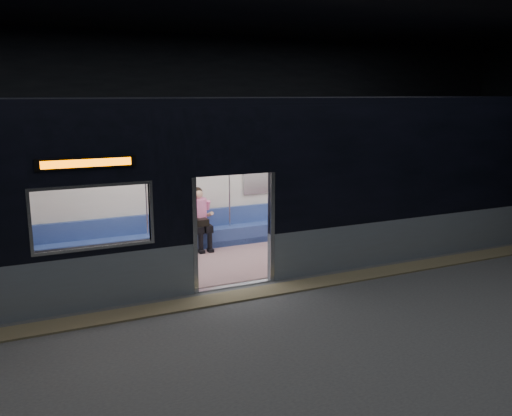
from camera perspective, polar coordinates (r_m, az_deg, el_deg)
station_floor at (r=9.04m, az=0.31°, el=-10.36°), size 24.00×14.00×0.01m
station_envelope at (r=8.36m, az=0.34°, el=13.58°), size 24.00×14.00×5.00m
tactile_strip at (r=9.50m, az=-1.11°, el=-9.10°), size 22.80×0.50×0.03m
metro_car at (r=10.83m, az=-5.38°, el=3.52°), size 18.00×3.04×3.35m
passenger at (r=12.02m, az=-5.98°, el=-0.73°), size 0.40×0.69×1.37m
handbag at (r=11.83m, az=-5.80°, el=-1.51°), size 0.35×0.33×0.15m
transit_map at (r=12.84m, az=1.13°, el=3.38°), size 1.10×0.03×0.71m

